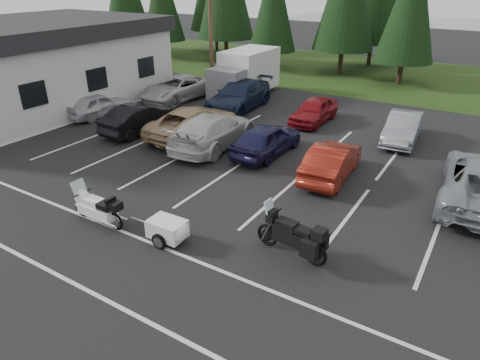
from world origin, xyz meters
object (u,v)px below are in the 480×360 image
at_px(building, 25,65).
at_px(car_near_2, 194,122).
at_px(cargo_trailer, 167,231).
at_px(car_near_3, 213,130).
at_px(car_far_2, 314,110).
at_px(car_near_4, 267,139).
at_px(utility_pole, 210,21).
at_px(adventure_motorcycle, 291,232).
at_px(car_near_0, 99,105).
at_px(car_far_3, 403,128).
at_px(box_truck, 242,75).
at_px(touring_motorcycle, 97,205).
at_px(car_far_0, 177,88).
at_px(car_far_1, 239,95).
at_px(car_near_1, 140,118).
at_px(car_near_5, 332,161).

bearing_deg(building, car_near_2, 3.29).
bearing_deg(cargo_trailer, car_near_3, 113.90).
bearing_deg(car_far_2, car_near_4, -89.36).
height_order(utility_pole, adventure_motorcycle, utility_pole).
bearing_deg(car_near_0, utility_pole, -104.18).
xyz_separation_m(cargo_trailer, adventure_motorcycle, (3.48, 1.34, 0.41)).
bearing_deg(car_far_3, adventure_motorcycle, -96.94).
relative_size(box_truck, cargo_trailer, 3.47).
distance_m(touring_motorcycle, cargo_trailer, 2.67).
height_order(car_near_2, car_far_0, car_near_2).
relative_size(car_far_2, touring_motorcycle, 1.60).
xyz_separation_m(touring_motorcycle, adventure_motorcycle, (6.11, 1.71, 0.10)).
relative_size(building, car_far_1, 2.81).
distance_m(car_near_1, car_far_0, 6.30).
bearing_deg(car_far_3, car_near_1, -158.61).
height_order(car_near_4, car_far_2, car_near_4).
bearing_deg(car_near_4, car_near_2, 0.81).
relative_size(car_near_1, cargo_trailer, 2.72).
xyz_separation_m(car_near_4, car_far_2, (0.01, 5.37, -0.05)).
relative_size(car_near_2, car_near_4, 1.30).
relative_size(car_near_3, car_far_2, 1.38).
xyz_separation_m(building, car_far_1, (11.34, 6.06, -1.65)).
relative_size(car_near_1, car_near_2, 0.80).
xyz_separation_m(car_near_0, cargo_trailer, (11.63, -7.70, -0.29)).
bearing_deg(box_truck, car_far_1, -61.35).
xyz_separation_m(box_truck, car_near_0, (-4.65, -7.94, -0.79)).
height_order(car_near_1, car_near_3, car_near_3).
distance_m(building, box_truck, 13.16).
xyz_separation_m(box_truck, car_far_0, (-3.13, -2.79, -0.71)).
height_order(car_far_1, cargo_trailer, car_far_1).
distance_m(car_near_0, car_near_5, 14.20).
bearing_deg(car_near_0, box_truck, -114.93).
relative_size(car_far_1, car_far_2, 1.41).
bearing_deg(car_near_1, car_near_2, -161.43).
bearing_deg(utility_pole, box_truck, 14.04).
bearing_deg(car_near_3, car_far_0, -44.48).
bearing_deg(cargo_trailer, car_near_5, 68.81).
bearing_deg(car_near_0, car_near_1, 175.21).
height_order(car_near_1, cargo_trailer, car_near_1).
bearing_deg(car_far_1, car_near_3, -73.05).
bearing_deg(car_near_1, car_near_3, -174.42).
height_order(car_near_1, car_far_2, car_near_1).
xyz_separation_m(car_near_1, car_far_3, (11.77, 5.66, -0.04)).
bearing_deg(car_near_2, car_near_0, 0.58).
height_order(car_near_0, car_far_2, car_far_2).
xyz_separation_m(building, car_near_1, (9.22, -0.14, -1.73)).
bearing_deg(car_near_0, touring_motorcycle, 143.55).
xyz_separation_m(car_near_0, car_near_2, (6.67, 0.13, 0.10)).
distance_m(car_near_2, car_far_0, 7.19).
bearing_deg(car_far_2, car_far_0, -177.61).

